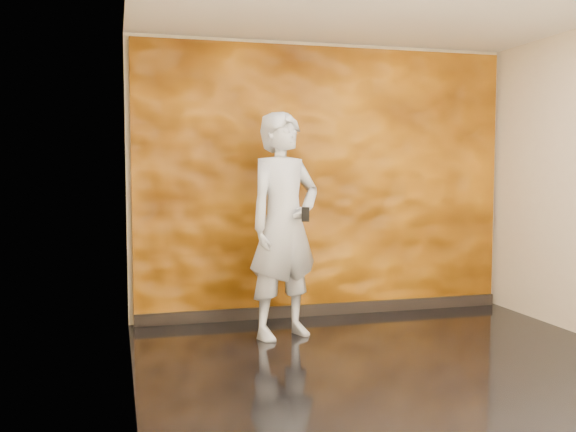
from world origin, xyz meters
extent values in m
cube|color=black|center=(0.00, 0.00, -0.01)|extent=(4.00, 4.00, 0.01)
cube|color=beige|center=(0.00, 2.00, 1.40)|extent=(4.00, 0.02, 2.80)
cube|color=beige|center=(-2.00, 0.00, 1.40)|extent=(0.02, 4.00, 2.80)
cube|color=#CA750F|center=(0.00, 1.96, 1.38)|extent=(3.90, 0.06, 2.75)
cube|color=black|center=(0.00, 1.92, 0.06)|extent=(3.90, 0.04, 0.12)
imported|color=#90959E|center=(-0.64, 1.21, 1.01)|extent=(0.87, 0.73, 2.02)
cube|color=black|center=(-0.52, 0.96, 1.13)|extent=(0.07, 0.03, 0.13)
camera|label=1|loc=(-2.10, -4.33, 1.52)|focal=40.00mm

